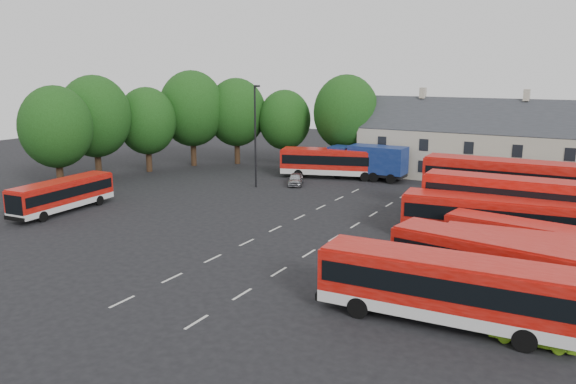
# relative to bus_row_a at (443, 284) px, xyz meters

# --- Properties ---
(ground) EXTENTS (140.00, 140.00, 0.00)m
(ground) POSITION_rel_bus_row_a_xyz_m (-15.47, 8.23, -2.04)
(ground) COLOR black
(ground) RESTS_ON ground
(lane_markings) EXTENTS (5.15, 33.80, 0.01)m
(lane_markings) POSITION_rel_bus_row_a_xyz_m (-12.97, 10.23, -2.03)
(lane_markings) COLOR beige
(lane_markings) RESTS_ON ground
(treeline) EXTENTS (29.92, 32.59, 12.01)m
(treeline) POSITION_rel_bus_row_a_xyz_m (-36.21, 27.60, 4.65)
(treeline) COLOR black
(treeline) RESTS_ON ground
(terrace_houses) EXTENTS (35.70, 7.13, 10.06)m
(terrace_houses) POSITION_rel_bus_row_a_xyz_m (-1.47, 38.23, 1.83)
(terrace_houses) COLOR beige
(terrace_houses) RESTS_ON ground
(bus_row_a) EXTENTS (12.10, 3.35, 3.39)m
(bus_row_a) POSITION_rel_bus_row_a_xyz_m (0.00, 0.00, 0.00)
(bus_row_a) COLOR silver
(bus_row_a) RESTS_ON ground
(bus_row_b) EXTENTS (12.23, 4.53, 3.38)m
(bus_row_b) POSITION_rel_bus_row_a_xyz_m (2.06, 4.38, -0.00)
(bus_row_b) COLOR silver
(bus_row_b) RESTS_ON ground
(bus_row_c) EXTENTS (10.76, 3.36, 2.99)m
(bus_row_c) POSITION_rel_bus_row_a_xyz_m (3.53, 7.49, -0.24)
(bus_row_c) COLOR silver
(bus_row_c) RESTS_ON ground
(bus_row_d) EXTENTS (10.18, 3.77, 2.81)m
(bus_row_d) POSITION_rel_bus_row_a_xyz_m (2.46, 10.77, -0.34)
(bus_row_d) COLOR silver
(bus_row_d) RESTS_ON ground
(bus_row_e) EXTENTS (11.98, 3.97, 3.32)m
(bus_row_e) POSITION_rel_bus_row_a_xyz_m (-0.58, 14.59, -0.04)
(bus_row_e) COLOR silver
(bus_row_e) RESTS_ON ground
(bus_dd_south) EXTENTS (10.87, 2.78, 4.43)m
(bus_dd_south) POSITION_rel_bus_row_a_xyz_m (-0.22, 16.93, 0.49)
(bus_dd_south) COLOR silver
(bus_dd_south) RESTS_ON ground
(bus_dd_north) EXTENTS (12.08, 3.03, 4.93)m
(bus_dd_north) POSITION_rel_bus_row_a_xyz_m (-1.08, 21.97, 0.77)
(bus_dd_north) COLOR silver
(bus_dd_north) RESTS_ON ground
(bus_west) EXTENTS (2.97, 10.00, 2.79)m
(bus_west) POSITION_rel_bus_row_a_xyz_m (-34.14, 5.80, -0.36)
(bus_west) COLOR silver
(bus_west) RESTS_ON ground
(bus_north) EXTENTS (11.96, 6.00, 3.31)m
(bus_north) POSITION_rel_bus_row_a_xyz_m (-20.35, 31.28, -0.05)
(bus_north) COLOR silver
(bus_north) RESTS_ON ground
(box_truck) EXTENTS (8.75, 2.79, 3.82)m
(box_truck) POSITION_rel_bus_row_a_xyz_m (-16.63, 32.57, 0.11)
(box_truck) COLOR black
(box_truck) RESTS_ON ground
(silver_car) EXTENTS (2.88, 4.00, 1.26)m
(silver_car) POSITION_rel_bus_row_a_xyz_m (-22.19, 25.81, -1.40)
(silver_car) COLOR #ACAEB4
(silver_car) RESTS_ON ground
(lime_car) EXTENTS (3.81, 1.42, 1.24)m
(lime_car) POSITION_rel_bus_row_a_xyz_m (4.13, -0.04, -1.41)
(lime_car) COLOR #73B61C
(lime_car) RESTS_ON ground
(lamppost) EXTENTS (0.73, 0.36, 10.54)m
(lamppost) POSITION_rel_bus_row_a_xyz_m (-25.24, 22.76, 3.59)
(lamppost) COLOR black
(lamppost) RESTS_ON ground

